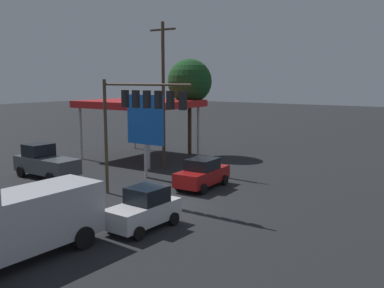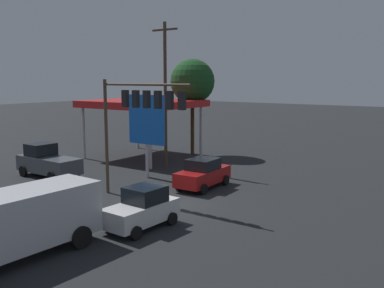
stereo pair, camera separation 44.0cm
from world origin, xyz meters
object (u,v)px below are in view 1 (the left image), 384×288
at_px(sedan_waiting, 202,173).
at_px(pickup_parked, 45,162).
at_px(traffic_signal_assembly, 140,108).
at_px(price_sign, 145,121).
at_px(hatchback_crossing, 144,209).
at_px(street_tree, 190,82).
at_px(delivery_truck, 14,220).
at_px(utility_pole, 163,92).

relative_size(sedan_waiting, pickup_parked, 0.85).
relative_size(traffic_signal_assembly, price_sign, 1.18).
bearing_deg(hatchback_crossing, street_tree, -149.39).
relative_size(price_sign, delivery_truck, 0.86).
distance_m(utility_pole, hatchback_crossing, 15.18).
bearing_deg(street_tree, sedan_waiting, 128.16).
bearing_deg(traffic_signal_assembly, utility_pole, -59.89).
bearing_deg(delivery_truck, pickup_parked, -129.13).
bearing_deg(sedan_waiting, delivery_truck, -1.45).
bearing_deg(traffic_signal_assembly, street_tree, -65.53).
distance_m(delivery_truck, sedan_waiting, 13.77).
xyz_separation_m(traffic_signal_assembly, price_sign, (3.66, -4.69, -1.38)).
relative_size(utility_pole, street_tree, 1.28).
bearing_deg(hatchback_crossing, delivery_truck, -13.97).
xyz_separation_m(traffic_signal_assembly, street_tree, (6.67, -14.65, 1.37)).
bearing_deg(pickup_parked, price_sign, -144.09).
height_order(price_sign, street_tree, street_tree).
height_order(utility_pole, hatchback_crossing, utility_pole).
height_order(utility_pole, delivery_truck, utility_pole).
height_order(utility_pole, sedan_waiting, utility_pole).
bearing_deg(sedan_waiting, traffic_signal_assembly, -19.31).
height_order(hatchback_crossing, street_tree, street_tree).
bearing_deg(utility_pole, hatchback_crossing, 124.13).
distance_m(utility_pole, delivery_truck, 19.18).
bearing_deg(sedan_waiting, price_sign, -95.20).
height_order(traffic_signal_assembly, pickup_parked, traffic_signal_assembly).
xyz_separation_m(sedan_waiting, hatchback_crossing, (-1.88, 8.02, -0.00)).
bearing_deg(price_sign, traffic_signal_assembly, 127.97).
bearing_deg(utility_pole, delivery_truck, 109.97).
relative_size(traffic_signal_assembly, sedan_waiting, 1.57).
relative_size(traffic_signal_assembly, delivery_truck, 1.02).
xyz_separation_m(price_sign, hatchback_crossing, (-6.89, 8.27, -3.11)).
relative_size(pickup_parked, hatchback_crossing, 1.36).
height_order(sedan_waiting, pickup_parked, pickup_parked).
xyz_separation_m(utility_pole, sedan_waiting, (-6.15, 3.82, -5.05)).
height_order(traffic_signal_assembly, sedan_waiting, traffic_signal_assembly).
bearing_deg(pickup_parked, hatchback_crossing, 163.17).
bearing_deg(price_sign, delivery_truck, 110.57).
xyz_separation_m(hatchback_crossing, street_tree, (9.90, -18.23, 5.86)).
bearing_deg(utility_pole, street_tree, -73.65).
bearing_deg(pickup_parked, traffic_signal_assembly, 177.69).
height_order(sedan_waiting, street_tree, street_tree).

